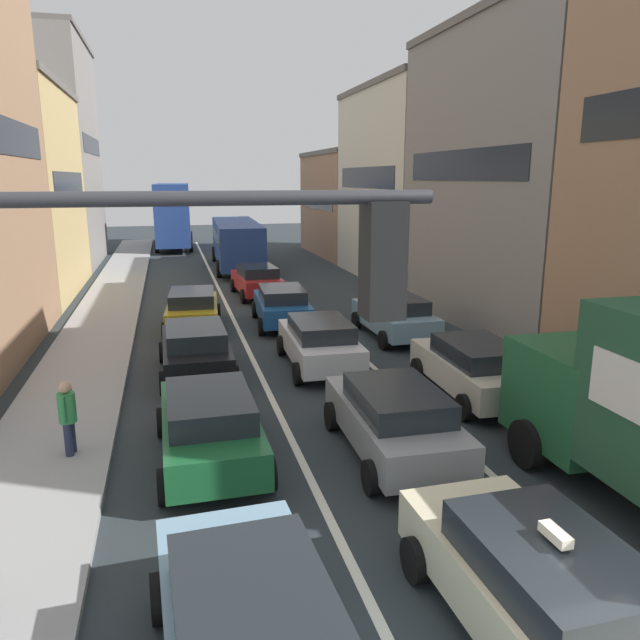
{
  "coord_description": "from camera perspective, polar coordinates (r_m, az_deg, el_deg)",
  "views": [
    {
      "loc": [
        -4.04,
        -4.11,
        5.53
      ],
      "look_at": [
        0.0,
        12.0,
        1.6
      ],
      "focal_mm": 33.84,
      "sensor_mm": 36.0,
      "label": 1
    }
  ],
  "objects": [
    {
      "name": "bus_far_queue_secondary",
      "position": [
        50.21,
        -13.69,
        9.86
      ],
      "size": [
        3.1,
        10.59,
        5.06
      ],
      "rotation": [
        0.0,
        0.0,
        1.53
      ],
      "color": "navy",
      "rests_on": "ground"
    },
    {
      "name": "pedestrian_near_kerb",
      "position": [
        13.04,
        -22.75,
        -8.36
      ],
      "size": [
        0.34,
        0.53,
        1.66
      ],
      "rotation": [
        0.0,
        0.0,
        2.96
      ],
      "color": "#262D47",
      "rests_on": "ground"
    },
    {
      "name": "bus_mid_queue_primary",
      "position": [
        37.75,
        -7.9,
        7.46
      ],
      "size": [
        3.1,
        10.59,
        2.9
      ],
      "rotation": [
        0.0,
        0.0,
        1.53
      ],
      "color": "navy",
      "rests_on": "ground"
    },
    {
      "name": "traffic_light_pole",
      "position": [
        4.45,
        -18.54,
        -10.1
      ],
      "size": [
        3.58,
        0.38,
        5.5
      ],
      "color": "#2D2D33",
      "rests_on": "ground"
    },
    {
      "name": "sedan_left_lane_fourth",
      "position": [
        22.86,
        -11.96,
        1.07
      ],
      "size": [
        2.3,
        4.41,
        1.49
      ],
      "rotation": [
        0.0,
        0.0,
        1.5
      ],
      "color": "#B29319",
      "rests_on": "ground"
    },
    {
      "name": "sedan_centre_lane_fifth",
      "position": [
        28.83,
        -5.98,
        3.79
      ],
      "size": [
        2.25,
        4.39,
        1.49
      ],
      "rotation": [
        0.0,
        0.0,
        1.63
      ],
      "color": "#A51E1E",
      "rests_on": "ground"
    },
    {
      "name": "lane_stripe_right",
      "position": [
        25.39,
        -0.67,
        0.75
      ],
      "size": [
        0.16,
        60.0,
        0.01
      ],
      "primitive_type": "cube",
      "color": "silver",
      "rests_on": "ground"
    },
    {
      "name": "hatchback_centre_lane_third",
      "position": [
        17.86,
        -0.03,
        -2.06
      ],
      "size": [
        2.16,
        4.35,
        1.49
      ],
      "rotation": [
        0.0,
        0.0,
        1.54
      ],
      "color": "silver",
      "rests_on": "ground"
    },
    {
      "name": "sedan_right_lane_behind_truck",
      "position": [
        16.0,
        14.4,
        -4.34
      ],
      "size": [
        2.15,
        4.35,
        1.49
      ],
      "rotation": [
        0.0,
        0.0,
        1.54
      ],
      "color": "beige",
      "rests_on": "ground"
    },
    {
      "name": "coupe_centre_lane_fourth",
      "position": [
        23.07,
        -3.63,
        1.44
      ],
      "size": [
        2.26,
        4.4,
        1.49
      ],
      "rotation": [
        0.0,
        0.0,
        1.51
      ],
      "color": "#194C8C",
      "rests_on": "ground"
    },
    {
      "name": "sidewalk_left",
      "position": [
        24.87,
        -19.85,
        -0.18
      ],
      "size": [
        2.6,
        64.0,
        0.14
      ],
      "primitive_type": "cube",
      "color": "#969696",
      "rests_on": "ground"
    },
    {
      "name": "sedan_centre_lane_second",
      "position": [
        12.43,
        7.03,
        -9.18
      ],
      "size": [
        2.12,
        4.33,
        1.49
      ],
      "rotation": [
        0.0,
        0.0,
        1.55
      ],
      "color": "gray",
      "rests_on": "ground"
    },
    {
      "name": "lane_stripe_left",
      "position": [
        24.85,
        -8.32,
        0.32
      ],
      "size": [
        0.16,
        60.0,
        0.01
      ],
      "primitive_type": "cube",
      "color": "silver",
      "rests_on": "ground"
    },
    {
      "name": "building_row_right",
      "position": [
        27.59,
        16.68,
        12.56
      ],
      "size": [
        7.2,
        43.9,
        12.95
      ],
      "rotation": [
        0.0,
        0.0,
        -1.57
      ],
      "color": "#9E7556",
      "rests_on": "ground"
    },
    {
      "name": "sedan_left_lane_front",
      "position": [
        7.26,
        -6.43,
        -27.49
      ],
      "size": [
        2.24,
        4.38,
        1.49
      ],
      "rotation": [
        0.0,
        0.0,
        1.62
      ],
      "color": "#759EB7",
      "rests_on": "ground"
    },
    {
      "name": "taxi_centre_lane_front",
      "position": [
        8.24,
        20.22,
        -22.67
      ],
      "size": [
        2.14,
        4.34,
        1.66
      ],
      "rotation": [
        0.0,
        0.0,
        1.59
      ],
      "color": "beige",
      "rests_on": "ground"
    },
    {
      "name": "sedan_left_lane_third",
      "position": [
        17.49,
        -11.68,
        -2.68
      ],
      "size": [
        2.09,
        4.32,
        1.49
      ],
      "rotation": [
        0.0,
        0.0,
        1.58
      ],
      "color": "black",
      "rests_on": "ground"
    },
    {
      "name": "wagon_left_lane_second",
      "position": [
        12.25,
        -10.4,
        -9.67
      ],
      "size": [
        2.11,
        4.33,
        1.49
      ],
      "rotation": [
        0.0,
        0.0,
        1.59
      ],
      "color": "#19592D",
      "rests_on": "ground"
    },
    {
      "name": "wagon_right_lane_far",
      "position": [
        21.43,
        7.09,
        0.45
      ],
      "size": [
        2.09,
        4.32,
        1.49
      ],
      "rotation": [
        0.0,
        0.0,
        1.58
      ],
      "color": "#759EB7",
      "rests_on": "ground"
    }
  ]
}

